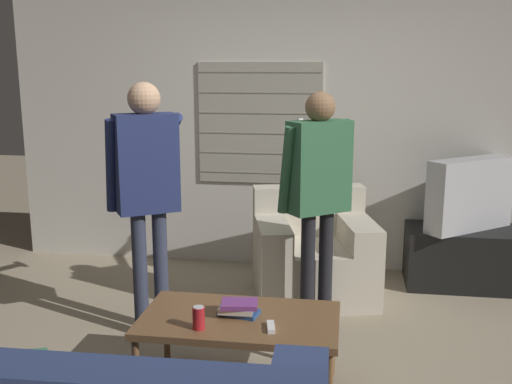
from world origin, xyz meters
TOP-DOWN VIEW (x-y plane):
  - ground_plane at (0.00, 0.00)m, footprint 16.00×16.00m
  - wall_back at (-0.01, 2.03)m, footprint 5.20×0.08m
  - armchair_beige at (0.25, 1.29)m, footprint 1.09×1.00m
  - coffee_table at (-0.07, -0.26)m, footprint 1.11×0.63m
  - tv_stand at (1.51, 1.69)m, footprint 0.98×0.51m
  - tv at (1.51, 1.69)m, footprint 0.77×0.67m
  - person_left_standing at (-0.82, 0.42)m, footprint 0.51×0.80m
  - person_right_standing at (0.30, 0.72)m, footprint 0.52×0.85m
  - book_stack at (-0.08, -0.23)m, footprint 0.24×0.18m
  - soda_can at (-0.26, -0.44)m, footprint 0.07×0.07m
  - spare_remote at (0.12, -0.39)m, footprint 0.06×0.14m

SIDE VIEW (x-z plane):
  - ground_plane at x=0.00m, z-range 0.00..0.00m
  - tv_stand at x=1.51m, z-range 0.00..0.50m
  - armchair_beige at x=0.25m, z-range -0.09..0.76m
  - coffee_table at x=-0.07m, z-range 0.19..0.64m
  - spare_remote at x=0.12m, z-range 0.45..0.48m
  - book_stack at x=-0.08m, z-range 0.45..0.54m
  - soda_can at x=-0.26m, z-range 0.45..0.58m
  - tv at x=1.51m, z-range 0.50..1.09m
  - person_right_standing at x=0.30m, z-range 0.23..1.90m
  - person_left_standing at x=-0.82m, z-range 0.23..1.97m
  - wall_back at x=-0.01m, z-range 0.00..2.55m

